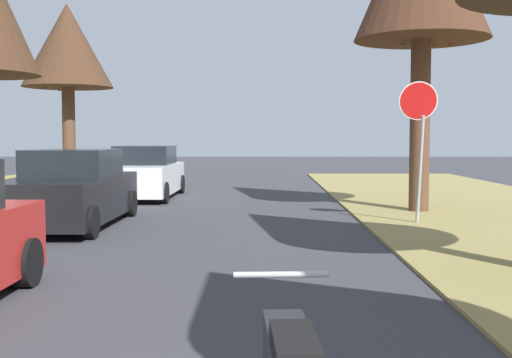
{
  "coord_description": "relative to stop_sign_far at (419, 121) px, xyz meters",
  "views": [
    {
      "loc": [
        1.6,
        -1.33,
        1.81
      ],
      "look_at": [
        1.46,
        6.69,
        1.29
      ],
      "focal_mm": 44.23,
      "sensor_mm": 36.0,
      "label": 1
    }
  ],
  "objects": [
    {
      "name": "parked_sedan_black",
      "position": [
        -7.18,
        -0.32,
        -1.45
      ],
      "size": [
        1.94,
        4.4,
        1.57
      ],
      "color": "black",
      "rests_on": "ground"
    },
    {
      "name": "stop_sign_far",
      "position": [
        0.0,
        0.0,
        0.0
      ],
      "size": [
        0.81,
        0.56,
        2.94
      ],
      "color": "#9EA0A5",
      "rests_on": "grass_verge_right"
    },
    {
      "name": "parked_sedan_white",
      "position": [
        -6.86,
        5.78,
        -1.45
      ],
      "size": [
        1.94,
        4.4,
        1.57
      ],
      "color": "white",
      "rests_on": "ground"
    },
    {
      "name": "street_tree_left_far",
      "position": [
        -10.44,
        9.91,
        2.93
      ],
      "size": [
        3.27,
        3.27,
        6.65
      ],
      "color": "brown",
      "rests_on": "grass_verge_left"
    }
  ]
}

